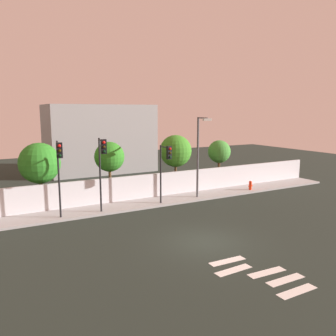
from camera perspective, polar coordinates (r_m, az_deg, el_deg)
The scene contains 14 objects.
ground_plane at distance 18.57m, azimuth 6.23°, elevation -11.95°, with size 80.00×80.00×0.00m, color black.
sidewalk at distance 25.33m, azimuth -4.58°, elevation -5.92°, with size 36.00×2.40×0.15m, color #9C9C9C.
perimeter_wall at distance 26.25m, azimuth -5.78°, elevation -3.21°, with size 36.00×0.18×1.80m, color silver.
crosswalk_marking at distance 15.61m, azimuth 14.93°, elevation -16.49°, with size 3.08×3.88×0.01m.
traffic_light_left at distance 24.26m, azimuth -0.43°, elevation 1.05°, with size 0.39×1.23×4.20m.
traffic_light_center at distance 21.59m, azimuth -17.43°, elevation 0.71°, with size 0.38×1.53×4.80m.
traffic_light_right at distance 22.31m, azimuth -10.78°, elevation 1.36°, with size 0.36×1.43×4.87m.
street_lamp_curbside at distance 26.23m, azimuth 5.14°, elevation 2.93°, with size 0.77×1.95×6.13m.
fire_hydrant at distance 30.16m, azimuth 13.36°, elevation -2.72°, with size 0.44×0.26×0.77m.
roadside_tree_leftmost at distance 25.23m, azimuth -20.33°, elevation 0.72°, with size 2.80×2.80×4.62m.
roadside_tree_midleft at distance 26.42m, azimuth -9.59°, elevation 1.79°, with size 2.25×2.25×4.47m.
roadside_tree_midright at distance 28.82m, azimuth 1.26°, elevation 2.79°, with size 2.65×2.65×4.79m.
roadside_tree_rightmost at distance 31.36m, azimuth 8.40°, elevation 2.63°, with size 2.03×2.03×4.17m.
low_building_distant at distance 39.60m, azimuth -11.13°, elevation 4.77°, with size 11.47×6.00×7.42m, color gray.
Camera 1 is at (-10.08, -14.07, 6.71)m, focal length 37.15 mm.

